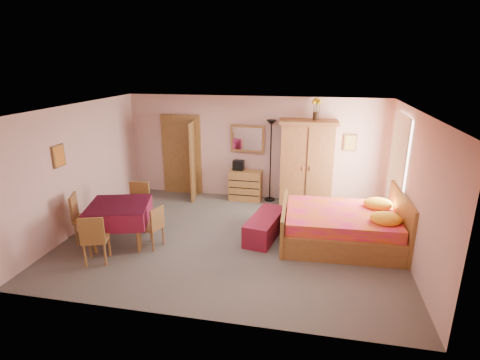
% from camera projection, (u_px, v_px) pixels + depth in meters
% --- Properties ---
extents(floor, '(6.50, 6.50, 0.00)m').
position_uv_depth(floor, '(232.00, 238.00, 7.54)').
color(floor, slate).
rests_on(floor, ground).
extents(ceiling, '(6.50, 6.50, 0.00)m').
position_uv_depth(ceiling, '(231.00, 108.00, 6.75)').
color(ceiling, brown).
rests_on(ceiling, wall_back).
extents(wall_back, '(6.50, 0.10, 2.60)m').
position_uv_depth(wall_back, '(253.00, 148.00, 9.48)').
color(wall_back, beige).
rests_on(wall_back, floor).
extents(wall_front, '(6.50, 0.10, 2.60)m').
position_uv_depth(wall_front, '(190.00, 233.00, 4.81)').
color(wall_front, beige).
rests_on(wall_front, floor).
extents(wall_left, '(0.10, 5.00, 2.60)m').
position_uv_depth(wall_left, '(79.00, 168.00, 7.75)').
color(wall_left, beige).
rests_on(wall_left, floor).
extents(wall_right, '(0.10, 5.00, 2.60)m').
position_uv_depth(wall_right, '(413.00, 188.00, 6.53)').
color(wall_right, beige).
rests_on(wall_right, floor).
extents(doorway, '(1.06, 0.12, 2.15)m').
position_uv_depth(doorway, '(182.00, 155.00, 9.89)').
color(doorway, '#9E6B35').
rests_on(doorway, floor).
extents(window, '(0.08, 1.40, 1.95)m').
position_uv_depth(window, '(398.00, 162.00, 7.61)').
color(window, white).
rests_on(window, wall_right).
extents(picture_left, '(0.04, 0.32, 0.42)m').
position_uv_depth(picture_left, '(59.00, 156.00, 7.06)').
color(picture_left, orange).
rests_on(picture_left, wall_left).
extents(picture_back, '(0.30, 0.04, 0.40)m').
position_uv_depth(picture_back, '(350.00, 143.00, 8.93)').
color(picture_back, '#D8BF59').
rests_on(picture_back, wall_back).
extents(chest_of_drawers, '(0.81, 0.41, 0.77)m').
position_uv_depth(chest_of_drawers, '(246.00, 185.00, 9.53)').
color(chest_of_drawers, '#B0783B').
rests_on(chest_of_drawers, floor).
extents(wall_mirror, '(0.87, 0.10, 0.69)m').
position_uv_depth(wall_mirror, '(247.00, 139.00, 9.37)').
color(wall_mirror, white).
rests_on(wall_mirror, wall_back).
extents(stereo, '(0.28, 0.21, 0.25)m').
position_uv_depth(stereo, '(238.00, 165.00, 9.46)').
color(stereo, black).
rests_on(stereo, chest_of_drawers).
extents(floor_lamp, '(0.33, 0.33, 2.06)m').
position_uv_depth(floor_lamp, '(270.00, 161.00, 9.30)').
color(floor_lamp, black).
rests_on(floor_lamp, floor).
extents(wardrobe, '(1.36, 0.74, 2.10)m').
position_uv_depth(wardrobe, '(306.00, 164.00, 8.99)').
color(wardrobe, '#A86A38').
rests_on(wardrobe, floor).
extents(sunflower_vase, '(0.21, 0.21, 0.51)m').
position_uv_depth(sunflower_vase, '(316.00, 109.00, 8.62)').
color(sunflower_vase, gold).
rests_on(sunflower_vase, wardrobe).
extents(bed, '(2.35, 1.89, 1.06)m').
position_uv_depth(bed, '(341.00, 217.00, 7.23)').
color(bed, '#E9166F').
rests_on(bed, floor).
extents(bench, '(0.73, 1.41, 0.45)m').
position_uv_depth(bench, '(265.00, 226.00, 7.56)').
color(bench, maroon).
rests_on(bench, floor).
extents(dining_table, '(1.36, 1.36, 0.81)m').
position_uv_depth(dining_table, '(120.00, 224.00, 7.25)').
color(dining_table, maroon).
rests_on(dining_table, floor).
extents(chair_south, '(0.53, 0.53, 0.92)m').
position_uv_depth(chair_south, '(96.00, 238.00, 6.54)').
color(chair_south, '#A07236').
rests_on(chair_south, floor).
extents(chair_north, '(0.45, 0.45, 0.96)m').
position_uv_depth(chair_north, '(137.00, 206.00, 7.90)').
color(chair_north, '#A06D36').
rests_on(chair_north, floor).
extents(chair_west, '(0.58, 0.58, 0.98)m').
position_uv_depth(chair_west, '(86.00, 218.00, 7.30)').
color(chair_west, olive).
rests_on(chair_west, floor).
extents(chair_east, '(0.46, 0.46, 0.82)m').
position_uv_depth(chair_east, '(151.00, 226.00, 7.11)').
color(chair_east, '#9A6134').
rests_on(chair_east, floor).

